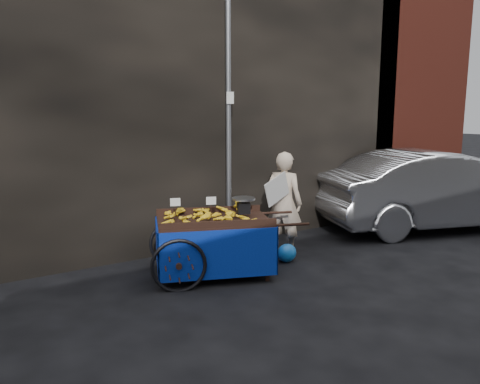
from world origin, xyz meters
TOP-DOWN VIEW (x-y plane):
  - ground at (0.00, 0.00)m, footprint 80.00×80.00m
  - building_wall at (0.39, 2.60)m, footprint 13.50×2.00m
  - street_pole at (0.30, 1.30)m, footprint 0.12×0.10m
  - banana_cart at (-0.53, 0.43)m, footprint 2.26×1.60m
  - vendor at (0.94, 0.71)m, footprint 0.91×0.70m
  - plastic_bag at (0.69, 0.30)m, footprint 0.30×0.24m
  - parked_car at (4.34, 0.37)m, footprint 4.75×2.94m

SIDE VIEW (x-z plane):
  - ground at x=0.00m, z-range 0.00..0.00m
  - plastic_bag at x=0.69m, z-range 0.00..0.27m
  - banana_cart at x=-0.53m, z-range 0.13..1.26m
  - parked_car at x=4.34m, z-range 0.00..1.48m
  - vendor at x=0.94m, z-range 0.00..1.60m
  - street_pole at x=0.30m, z-range 0.01..4.01m
  - building_wall at x=0.39m, z-range 0.00..5.00m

